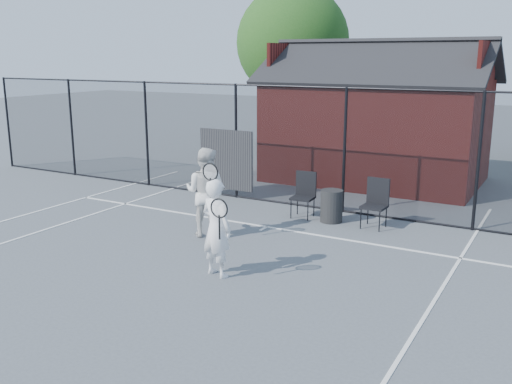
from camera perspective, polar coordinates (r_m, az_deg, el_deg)
The scene contains 10 objects.
ground at distance 10.23m, azimuth -6.97°, elevation -7.79°, with size 80.00×80.00×0.00m, color #4C5257.
court_lines at distance 9.28m, azimuth -11.86°, elevation -10.23°, with size 11.02×18.00×0.01m.
fence at distance 14.17m, azimuth 3.87°, elevation 4.33°, with size 22.04×3.00×3.00m.
clubhouse at distance 17.56m, azimuth 11.96°, elevation 6.36°, with size 6.50×4.36×4.19m.
tree_left at distance 23.48m, azimuth 3.70°, elevation 14.66°, with size 4.48×4.48×6.44m.
player_front at distance 9.68m, azimuth -3.98°, elevation -3.60°, with size 0.80×0.62×1.70m.
player_back at distance 11.85m, azimuth -5.04°, elevation -0.02°, with size 1.06×0.85×1.87m.
chair_left at distance 13.29m, azimuth 4.70°, elevation -0.39°, with size 0.50×0.52×1.04m, color black.
chair_right at distance 12.69m, azimuth 11.73°, elevation -1.23°, with size 0.51×0.53×1.06m, color black.
waste_bin at distance 13.05m, azimuth 7.56°, elevation -1.39°, with size 0.51×0.51×0.74m, color black.
Camera 1 is at (5.71, -7.64, 3.69)m, focal length 40.00 mm.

